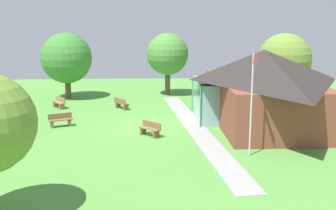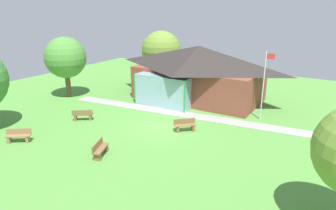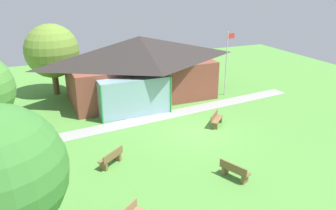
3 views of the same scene
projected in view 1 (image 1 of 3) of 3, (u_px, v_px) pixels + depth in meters
ground_plane at (146, 128)px, 25.37m from camera, size 44.00×44.00×0.00m
pavilion at (260, 86)px, 26.18m from camera, size 11.79×7.54×4.82m
footpath at (195, 128)px, 25.51m from camera, size 20.49×3.33×0.03m
flagpole at (252, 100)px, 19.70m from camera, size 0.64×0.08×5.11m
bench_rear_near_path at (150, 129)px, 23.68m from camera, size 1.39×1.35×0.84m
bench_front_left at (59, 103)px, 31.19m from camera, size 1.47×1.24×0.84m
bench_mid_left at (121, 104)px, 30.85m from camera, size 1.46×1.25×0.84m
bench_front_center at (61, 120)px, 25.75m from camera, size 0.97×1.56×0.84m
tree_lawn_corner at (67, 58)px, 34.51m from camera, size 4.31×4.31×5.63m
tree_behind_pavilion_left at (284, 60)px, 32.04m from camera, size 4.22×4.22×5.66m
tree_west_hedge at (168, 54)px, 36.01m from camera, size 3.72×3.72×5.54m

